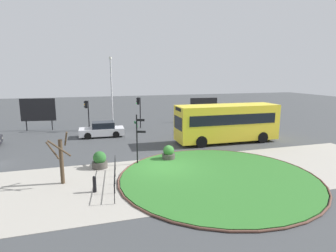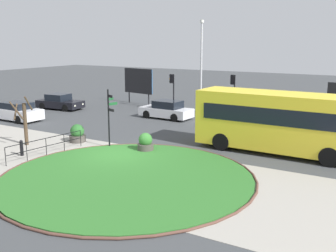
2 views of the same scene
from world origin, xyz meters
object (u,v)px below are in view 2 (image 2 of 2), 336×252
car_trailing (16,112)px  car_far_lane (167,110)px  planter_near_signpost (77,134)px  lamppost_tall (201,64)px  planter_kerbside (145,143)px  bollard_foreground (22,148)px  street_tree_bare (24,121)px  billboard_right (138,82)px  signpost_directional (109,114)px  car_near_lane (60,102)px  bus_yellow (279,121)px  traffic_light_near (172,84)px  traffic_light_far (233,86)px

car_trailing → car_far_lane: bearing=-144.2°
planter_near_signpost → car_trailing: bearing=163.2°
car_trailing → planter_near_signpost: car_trailing is taller
lamppost_tall → planter_kerbside: 13.23m
bollard_foreground → planter_kerbside: planter_kerbside is taller
car_trailing → street_tree_bare: size_ratio=1.50×
car_trailing → billboard_right: bearing=-104.7°
signpost_directional → planter_kerbside: bearing=8.0°
planter_kerbside → car_near_lane: bearing=151.9°
car_near_lane → street_tree_bare: bearing=-58.8°
planter_near_signpost → bus_yellow: bearing=19.2°
lamppost_tall → bus_yellow: bearing=-44.0°
bus_yellow → billboard_right: (-16.88, 10.64, 0.40)m
car_near_lane → street_tree_bare: (7.77, -10.39, 0.86)m
lamppost_tall → planter_kerbside: size_ratio=7.24×
traffic_light_near → traffic_light_far: 5.61m
bus_yellow → lamppost_tall: lamppost_tall is taller
traffic_light_far → street_tree_bare: traffic_light_far is taller
traffic_light_near → bollard_foreground: bearing=89.4°
signpost_directional → traffic_light_near: 12.87m
bollard_foreground → car_trailing: 10.71m
traffic_light_near → planter_near_signpost: bearing=91.6°
bus_yellow → traffic_light_near: bearing=-35.1°
car_near_lane → planter_kerbside: bearing=-33.7°
traffic_light_far → billboard_right: bearing=5.3°
lamppost_tall → street_tree_bare: 15.78m
signpost_directional → car_far_lane: bearing=100.8°
street_tree_bare → planter_near_signpost: bearing=45.0°
bus_yellow → car_far_lane: size_ratio=2.13×
traffic_light_near → lamppost_tall: size_ratio=0.42×
bollard_foreground → bus_yellow: size_ratio=0.10×
bollard_foreground → car_trailing: bearing=142.5°
signpost_directional → bus_yellow: size_ratio=0.37×
car_far_lane → car_trailing: size_ratio=0.95×
bollard_foreground → planter_near_signpost: 3.84m
lamppost_tall → billboard_right: 8.16m
bollard_foreground → street_tree_bare: street_tree_bare is taller
traffic_light_far → traffic_light_near: bearing=17.0°
car_far_lane → planter_kerbside: size_ratio=4.00×
car_far_lane → car_trailing: 11.81m
bus_yellow → planter_near_signpost: (-11.30, -3.94, -1.29)m
street_tree_bare → car_far_lane: bearing=75.9°
car_trailing → lamppost_tall: size_ratio=0.58×
planter_kerbside → bus_yellow: bearing=28.7°
billboard_right → planter_kerbside: (10.38, -14.20, -1.71)m
bus_yellow → street_tree_bare: (-13.45, -6.10, -0.30)m
car_far_lane → planter_near_signpost: size_ratio=3.82×
traffic_light_far → car_near_lane: bearing=32.0°
signpost_directional → billboard_right: (-8.11, 14.52, 0.19)m
car_trailing → lamppost_tall: (11.09, 10.09, 3.50)m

